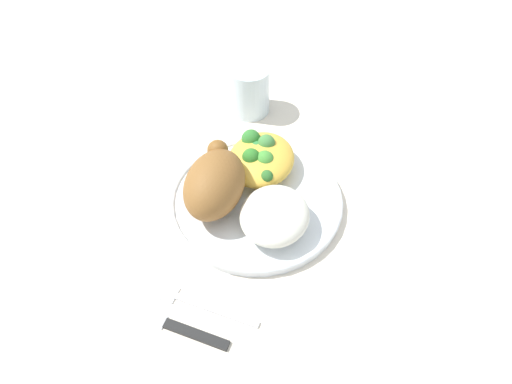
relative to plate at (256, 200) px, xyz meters
name	(u,v)px	position (x,y,z in m)	size (l,w,h in m)	color
ground_plane	(256,204)	(0.00, 0.00, -0.01)	(2.00, 2.00, 0.00)	silver
plate	(256,200)	(0.00, 0.00, 0.00)	(0.24, 0.24, 0.02)	white
roasted_chicken	(215,183)	(-0.02, 0.05, 0.05)	(0.12, 0.08, 0.07)	brown
rice_pile	(275,215)	(-0.04, -0.04, 0.03)	(0.10, 0.09, 0.04)	white
mac_cheese_with_broccoli	(260,158)	(0.06, 0.01, 0.03)	(0.11, 0.10, 0.05)	gold
fork	(197,303)	(-0.17, 0.02, -0.01)	(0.03, 0.14, 0.01)	silver
knife	(166,323)	(-0.20, 0.05, 0.00)	(0.03, 0.19, 0.01)	black
water_glass	(249,90)	(0.20, 0.07, 0.03)	(0.07, 0.07, 0.08)	silver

